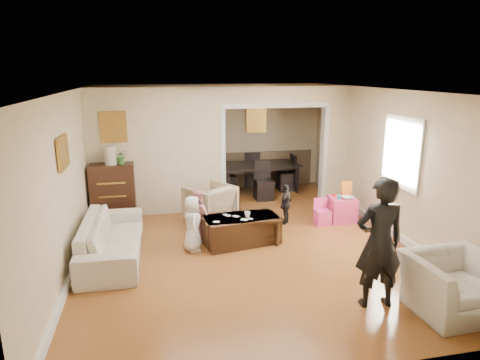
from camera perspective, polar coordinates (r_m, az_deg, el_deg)
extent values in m
plane|color=#A25A2A|center=(7.53, 0.32, -8.13)|extent=(7.00, 7.00, 0.00)
cube|color=beige|center=(8.74, -11.09, 3.71)|extent=(2.75, 0.18, 2.60)
cube|color=beige|center=(9.59, 12.63, 4.58)|extent=(0.55, 0.18, 2.60)
cube|color=beige|center=(8.98, 4.86, 11.46)|extent=(2.22, 0.18, 0.35)
cube|color=white|center=(7.77, 21.13, 3.53)|extent=(0.03, 0.95, 1.10)
cube|color=brown|center=(8.58, -16.81, 6.89)|extent=(0.45, 0.03, 0.55)
cube|color=brown|center=(6.40, -22.89, 3.46)|extent=(0.03, 0.55, 0.40)
cube|color=brown|center=(10.61, 2.21, 8.05)|extent=(0.45, 0.03, 0.55)
imported|color=beige|center=(7.06, -16.94, -7.53)|extent=(0.91, 2.25, 0.65)
imported|color=tan|center=(8.30, -4.11, -3.20)|extent=(1.12, 1.13, 0.75)
imported|color=beige|center=(5.97, 27.11, -12.50)|extent=(1.12, 0.99, 0.70)
cube|color=#351A0F|center=(8.63, -16.80, -1.71)|extent=(0.84, 0.47, 1.16)
cylinder|color=beige|center=(8.46, -17.18, 3.23)|extent=(0.22, 0.22, 0.36)
imported|color=#3F7D37|center=(8.45, -15.81, 3.03)|extent=(0.25, 0.22, 0.28)
cube|color=#362111|center=(7.33, 0.14, -6.75)|extent=(1.37, 0.86, 0.48)
imported|color=silver|center=(7.21, 1.00, -4.70)|extent=(0.12, 0.12, 0.10)
cube|color=#D63870|center=(8.63, 13.65, -3.86)|extent=(0.55, 0.55, 0.48)
cube|color=gold|center=(8.65, 14.24, -1.15)|extent=(0.21, 0.09, 0.30)
cylinder|color=#25A6B9|center=(8.46, 13.30, -2.23)|extent=(0.08, 0.08, 0.08)
cube|color=red|center=(8.60, 12.70, -2.01)|extent=(0.09, 0.08, 0.05)
imported|color=silver|center=(8.47, 14.41, -2.37)|extent=(0.25, 0.25, 0.06)
imported|color=black|center=(10.36, 2.31, 0.26)|extent=(2.09, 1.33, 0.69)
imported|color=black|center=(5.52, 18.36, -8.12)|extent=(0.64, 0.44, 1.69)
imported|color=white|center=(6.99, -6.46, -5.91)|extent=(0.30, 0.46, 0.94)
imported|color=pink|center=(7.43, -5.65, -4.72)|extent=(0.53, 0.56, 0.92)
imported|color=black|center=(8.22, 6.22, -3.25)|extent=(0.45, 0.49, 0.80)
cube|color=white|center=(7.14, 1.46, -5.28)|extent=(0.10, 0.09, 0.00)
cube|color=white|center=(7.30, -1.60, -4.85)|extent=(0.09, 0.11, 0.00)
cube|color=white|center=(7.01, -3.22, -5.69)|extent=(0.13, 0.12, 0.00)
cube|color=white|center=(7.11, 0.59, -5.39)|extent=(0.14, 0.14, 0.00)
cube|color=white|center=(7.34, -1.97, -4.73)|extent=(0.10, 0.11, 0.00)
cube|color=white|center=(7.26, -0.57, -4.94)|extent=(0.13, 0.13, 0.00)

